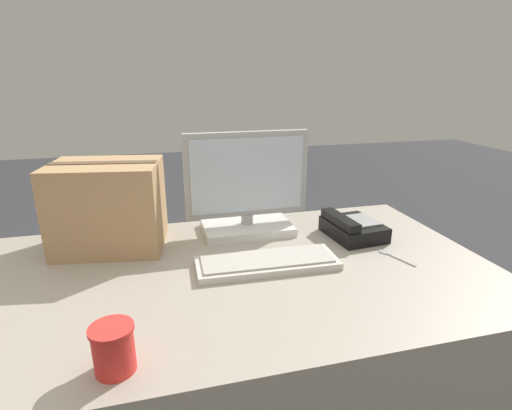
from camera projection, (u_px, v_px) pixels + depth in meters
name	position (u px, v px, depth m)	size (l,w,h in m)	color
office_desk	(204.00, 378.00, 1.29)	(1.80, 0.90, 0.75)	#A89E8E
monitor	(247.00, 192.00, 1.45)	(0.45, 0.21, 0.37)	white
keyboard	(267.00, 262.00, 1.22)	(0.44, 0.17, 0.03)	beige
desk_phone	(352.00, 228.00, 1.44)	(0.19, 0.22, 0.08)	black
paper_cup_right	(114.00, 349.00, 0.78)	(0.09, 0.09, 0.10)	red
spoon	(390.00, 255.00, 1.30)	(0.06, 0.14, 0.00)	#B2B2B7
cardboard_box	(108.00, 206.00, 1.32)	(0.38, 0.30, 0.29)	tan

